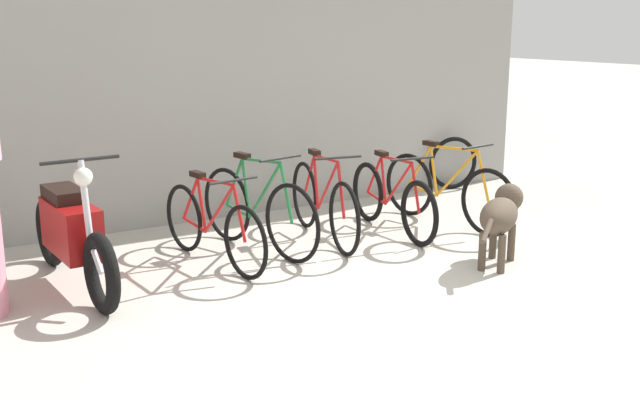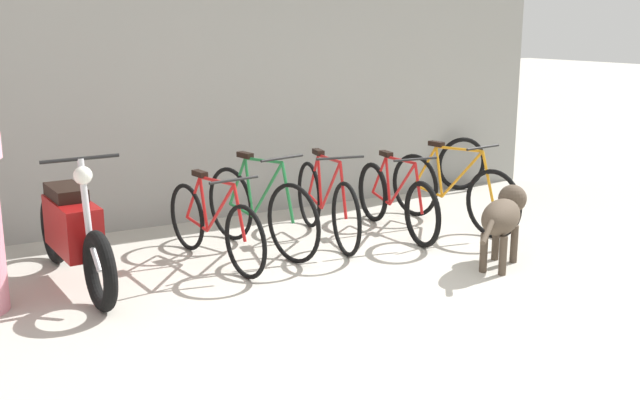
% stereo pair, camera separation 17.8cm
% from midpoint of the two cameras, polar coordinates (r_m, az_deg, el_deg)
% --- Properties ---
extents(ground_plane, '(60.00, 60.00, 0.00)m').
position_cam_midpoint_polar(ground_plane, '(5.90, 10.57, -7.44)').
color(ground_plane, '#B7B2A5').
extents(shop_wall_back, '(7.24, 0.20, 3.12)m').
position_cam_midpoint_polar(shop_wall_back, '(8.30, -3.54, 9.81)').
color(shop_wall_back, gray).
rests_on(shop_wall_back, ground).
extents(bicycle_0, '(0.46, 1.64, 0.82)m').
position_cam_midpoint_polar(bicycle_0, '(6.60, -7.31, -1.94)').
color(bicycle_0, black).
rests_on(bicycle_0, ground).
extents(bicycle_1, '(0.50, 1.65, 0.93)m').
position_cam_midpoint_polar(bicycle_1, '(6.91, -3.86, -0.80)').
color(bicycle_1, black).
rests_on(bicycle_1, ground).
extents(bicycle_2, '(0.46, 1.72, 0.89)m').
position_cam_midpoint_polar(bicycle_2, '(7.23, 1.18, -0.26)').
color(bicycle_2, black).
rests_on(bicycle_2, ground).
extents(bicycle_3, '(0.46, 1.66, 0.83)m').
position_cam_midpoint_polar(bicycle_3, '(7.53, 6.48, -0.03)').
color(bicycle_3, black).
rests_on(bicycle_3, ground).
extents(bicycle_4, '(0.46, 1.76, 0.89)m').
position_cam_midpoint_polar(bicycle_4, '(7.87, 10.65, 0.62)').
color(bicycle_4, black).
rests_on(bicycle_4, ground).
extents(motorcycle, '(0.58, 1.96, 1.11)m').
position_cam_midpoint_polar(motorcycle, '(6.27, -17.50, -2.37)').
color(motorcycle, black).
rests_on(motorcycle, ground).
extents(stray_dog, '(0.98, 0.71, 0.66)m').
position_cam_midpoint_polar(stray_dog, '(6.69, 14.55, -1.13)').
color(stray_dog, '#4C3F33').
rests_on(stray_dog, ground).
extents(spare_tire_left, '(0.67, 0.19, 0.67)m').
position_cam_midpoint_polar(spare_tire_left, '(9.64, 11.26, 2.73)').
color(spare_tire_left, black).
rests_on(spare_tire_left, ground).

